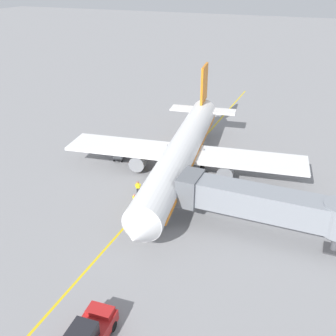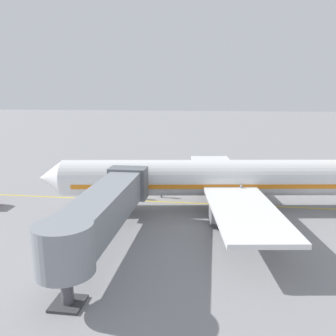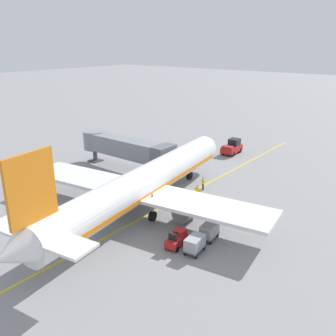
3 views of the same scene
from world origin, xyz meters
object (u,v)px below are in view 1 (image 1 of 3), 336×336
baggage_cart_front (120,153)px  ground_crew_wing_walker (138,187)px  jet_bridge (264,203)px  pushback_tractor (89,333)px  baggage_tug_lead (141,148)px  baggage_cart_second_in_train (128,145)px  ground_crew_loader (134,200)px  parked_airliner (182,151)px

baggage_cart_front → ground_crew_wing_walker: size_ratio=1.75×
jet_bridge → pushback_tractor: 19.43m
jet_bridge → baggage_tug_lead: bearing=-33.2°
pushback_tractor → ground_crew_wing_walker: pushback_tractor is taller
jet_bridge → pushback_tractor: size_ratio=3.70×
baggage_cart_second_in_train → ground_crew_loader: (-7.69, 13.06, 0.00)m
jet_bridge → ground_crew_loader: size_ratio=9.96×
jet_bridge → ground_crew_loader: (13.43, 0.63, -2.51)m
parked_airliner → baggage_tug_lead: 8.90m
pushback_tractor → ground_crew_loader: size_ratio=2.69×
baggage_cart_front → ground_crew_wing_walker: bearing=130.9°
parked_airliner → ground_crew_loader: (1.93, 9.31, -2.23)m
baggage_cart_second_in_train → jet_bridge: bearing=149.5°
pushback_tractor → baggage_cart_second_in_train: bearing=-66.7°
baggage_tug_lead → ground_crew_wing_walker: (-4.78, 10.44, 0.24)m
baggage_cart_second_in_train → pushback_tractor: bearing=113.3°
parked_airliner → pushback_tractor: (-3.22, 26.10, -2.09)m
baggage_cart_front → baggage_cart_second_in_train: same height
parked_airliner → baggage_cart_front: parked_airliner is taller
baggage_tug_lead → ground_crew_wing_walker: size_ratio=1.57×
ground_crew_loader → baggage_tug_lead: bearing=-66.5°
pushback_tractor → baggage_tug_lead: pushback_tractor is taller
jet_bridge → baggage_cart_front: bearing=-24.6°
baggage_cart_front → ground_crew_loader: size_ratio=1.75×
baggage_tug_lead → baggage_cart_second_in_train: (1.98, 0.09, 0.24)m
parked_airliner → baggage_cart_second_in_train: size_ratio=12.59×
jet_bridge → ground_crew_wing_walker: bearing=-8.2°
pushback_tractor → baggage_cart_second_in_train: (12.84, -29.84, -0.15)m
ground_crew_wing_walker → pushback_tractor: bearing=107.3°
jet_bridge → pushback_tractor: (8.29, 17.42, -2.36)m
pushback_tractor → parked_airliner: bearing=-83.0°
baggage_cart_second_in_train → ground_crew_loader: size_ratio=1.75×
jet_bridge → ground_crew_wing_walker: size_ratio=9.96×
baggage_cart_front → ground_crew_loader: (-7.42, 10.19, 0.00)m
baggage_cart_second_in_train → ground_crew_wing_walker: ground_crew_wing_walker is taller
baggage_cart_second_in_train → baggage_tug_lead: bearing=-177.4°
baggage_tug_lead → pushback_tractor: bearing=109.9°
parked_airliner → ground_crew_wing_walker: 7.54m
pushback_tractor → baggage_cart_front: size_ratio=1.53×
ground_crew_wing_walker → jet_bridge: bearing=171.8°
baggage_cart_front → baggage_cart_second_in_train: bearing=-84.5°
baggage_tug_lead → baggage_cart_second_in_train: size_ratio=0.89×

